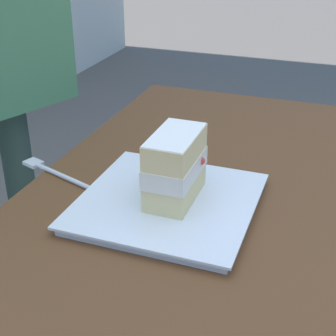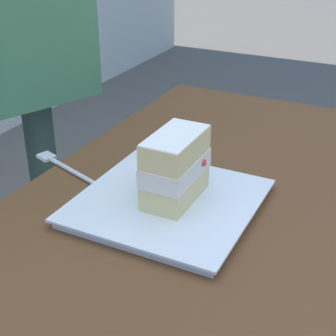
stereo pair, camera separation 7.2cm
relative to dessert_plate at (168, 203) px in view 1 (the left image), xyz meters
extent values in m
cylinder|color=brown|center=(-0.48, -0.18, -0.40)|extent=(0.07, 0.07, 0.71)
cube|color=brown|center=(0.12, 0.23, -0.03)|extent=(1.32, 0.93, 0.04)
cube|color=white|center=(0.00, 0.00, 0.00)|extent=(0.24, 0.24, 0.01)
cube|color=white|center=(0.00, 0.00, 0.01)|extent=(0.25, 0.25, 0.00)
cube|color=#EAD18C|center=(-0.01, 0.01, 0.03)|extent=(0.11, 0.06, 0.04)
cube|color=white|center=(-0.01, 0.01, 0.06)|extent=(0.11, 0.06, 0.03)
sphere|color=red|center=(-0.04, 0.04, 0.06)|extent=(0.01, 0.01, 0.01)
sphere|color=red|center=(-0.02, -0.02, 0.06)|extent=(0.01, 0.01, 0.01)
cube|color=#EAD18C|center=(-0.01, 0.01, 0.09)|extent=(0.11, 0.06, 0.04)
cube|color=white|center=(-0.01, 0.01, 0.11)|extent=(0.11, 0.06, 0.00)
cylinder|color=silver|center=(-0.02, -0.19, 0.00)|extent=(0.05, 0.14, 0.01)
cube|color=silver|center=(-0.05, -0.27, 0.00)|extent=(0.03, 0.04, 0.01)
cylinder|color=#334B43|center=(-0.27, -0.48, -0.37)|extent=(0.07, 0.07, 0.76)
camera|label=1|loc=(0.60, 0.22, 0.39)|focal=53.85mm
camera|label=2|loc=(0.57, 0.29, 0.39)|focal=53.85mm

